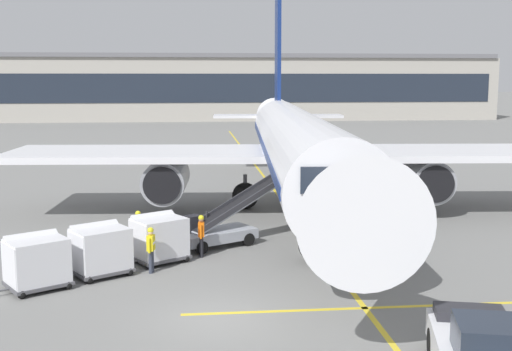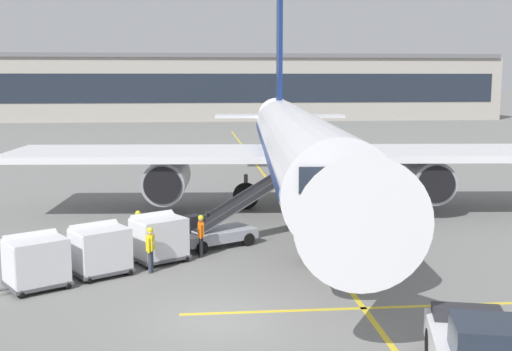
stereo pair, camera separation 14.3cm
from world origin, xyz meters
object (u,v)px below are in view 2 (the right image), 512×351
Objects in this scene: parked_airplane at (296,145)px; belt_loader at (221,226)px; ground_crew_by_carts at (150,247)px; safety_cone_engine_keepout at (211,224)px; ground_crew_by_loader at (138,228)px; baggage_cart_lead at (158,237)px; baggage_cart_third at (36,260)px; ground_crew_marshaller at (153,238)px; baggage_cart_second at (100,249)px; ground_crew_wingwalker at (201,233)px.

parked_airplane is 7.68× the size of belt_loader.
safety_cone_engine_keepout is (2.44, 6.43, -0.62)m from ground_crew_by_carts.
ground_crew_by_loader is at bearing -169.67° from belt_loader.
baggage_cart_lead and baggage_cart_third have the same top height.
ground_crew_marshaller is at bearing -149.85° from baggage_cart_lead.
belt_loader is 3.57m from ground_crew_by_loader.
baggage_cart_lead is at bearing -127.15° from parked_airplane.
baggage_cart_lead is 0.23m from ground_crew_marshaller.
baggage_cart_lead and baggage_cart_second have the same top height.
baggage_cart_second is at bearing -140.02° from belt_loader.
baggage_cart_third is at bearing -128.33° from safety_cone_engine_keepout.
parked_airplane is 16.64m from baggage_cart_third.
baggage_cart_third is at bearing -145.16° from baggage_cart_second.
ground_crew_marshaller is at bearing -138.86° from belt_loader.
baggage_cart_lead is 1.56× the size of ground_crew_wingwalker.
belt_loader is 2.71m from safety_cone_engine_keepout.
baggage_cart_lead is 3.51× the size of safety_cone_engine_keepout.
baggage_cart_third is at bearing -143.79° from baggage_cart_lead.
baggage_cart_lead is 1.00× the size of baggage_cart_third.
ground_crew_by_carts is at bearing 21.38° from baggage_cart_third.
belt_loader is 1.93× the size of baggage_cart_second.
baggage_cart_second is at bearing -123.20° from safety_cone_engine_keepout.
belt_loader is at bearing 38.52° from baggage_cart_third.
ground_crew_wingwalker is (1.90, 0.65, 0.00)m from ground_crew_marshaller.
baggage_cart_second is at bearing -109.47° from ground_crew_by_loader.
baggage_cart_lead is 1.49m from ground_crew_by_carts.
safety_cone_engine_keepout is (-4.76, -4.24, -3.27)m from parked_airplane.
baggage_cart_lead is at bearing -61.33° from ground_crew_by_loader.
baggage_cart_third is 5.61m from ground_crew_by_loader.
baggage_cart_second is 3.51× the size of safety_cone_engine_keepout.
parked_airplane reaches higher than ground_crew_by_carts.
ground_crew_wingwalker is (5.76, 3.50, -0.00)m from baggage_cart_third.
baggage_cart_second and baggage_cart_third have the same top height.
safety_cone_engine_keepout is (2.22, 4.96, -0.62)m from baggage_cart_lead.
ground_crew_marshaller is (1.88, 1.48, -0.00)m from baggage_cart_second.
baggage_cart_third is 1.56× the size of ground_crew_by_carts.
ground_crew_by_loader is 2.24× the size of safety_cone_engine_keepout.
ground_crew_marshaller is at bearing -115.43° from safety_cone_engine_keepout.
belt_loader reaches higher than ground_crew_by_loader.
ground_crew_by_carts and ground_crew_marshaller have the same top height.
parked_airplane is 23.12× the size of ground_crew_by_loader.
baggage_cart_second is 1.56× the size of ground_crew_by_loader.
baggage_cart_third is (-1.98, -1.38, 0.00)m from baggage_cart_second.
ground_crew_by_loader is 3.23m from ground_crew_by_carts.
baggage_cart_lead reaches higher than ground_crew_by_carts.
ground_crew_wingwalker is (1.92, 2.00, 0.00)m from ground_crew_by_carts.
belt_loader reaches higher than baggage_cart_third.
parked_airplane is 12.05m from ground_crew_marshaller.
ground_crew_by_carts and ground_crew_wingwalker have the same top height.
ground_crew_wingwalker is at bearing 29.37° from baggage_cart_second.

